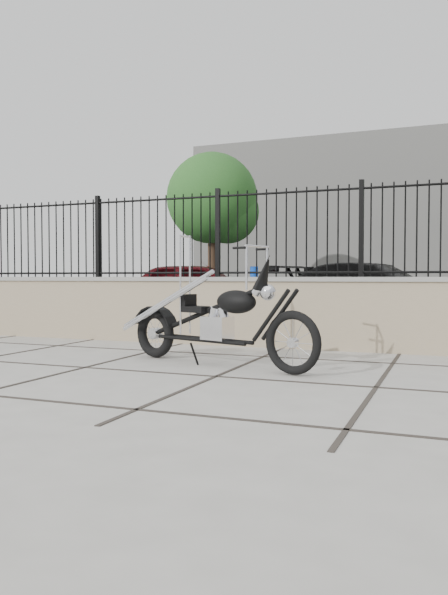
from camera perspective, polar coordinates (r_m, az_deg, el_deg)
ground_plane at (r=5.61m, az=-0.81°, el=-7.79°), size 90.00×90.00×0.00m
parking_lot at (r=17.77m, az=14.75°, el=-1.15°), size 30.00×30.00×0.00m
retaining_wall at (r=7.92m, az=6.11°, el=-1.45°), size 14.00×0.36×0.96m
iron_fence at (r=7.92m, az=6.14°, el=6.37°), size 14.00×0.08×1.20m
background_building at (r=31.83m, az=17.85°, el=7.39°), size 22.00×6.00×8.00m
chopper_motorcycle at (r=6.27m, az=-1.01°, el=-0.09°), size 2.43×1.16×1.45m
car_red at (r=13.03m, az=-2.45°, el=0.68°), size 4.09×2.32×1.31m
car_black at (r=12.56m, az=14.53°, el=0.48°), size 4.72×3.04×1.27m
bollard_a at (r=9.97m, az=2.96°, el=-0.21°), size 0.18×0.18×1.14m
bollard_b at (r=9.63m, az=20.42°, el=-1.12°), size 0.12×0.12×0.90m
tree_left at (r=23.22m, az=-1.19°, el=10.12°), size 3.58×3.58×6.05m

